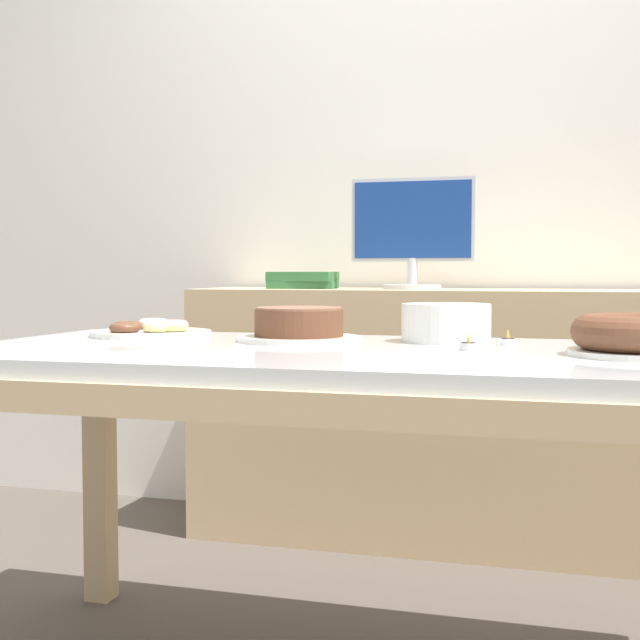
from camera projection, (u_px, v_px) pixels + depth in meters
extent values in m
cube|color=white|center=(454.00, 170.00, 3.28)|extent=(8.00, 0.10, 2.60)
cube|color=silver|center=(359.00, 358.00, 1.90)|extent=(1.77, 0.82, 0.04)
cube|color=#D1B284|center=(306.00, 406.00, 1.53)|extent=(1.80, 0.08, 0.06)
cube|color=#D1B284|center=(395.00, 362.00, 2.27)|extent=(1.80, 0.08, 0.06)
cube|color=#D1B284|center=(12.00, 368.00, 2.15)|extent=(0.08, 0.85, 0.06)
cube|color=#D1B284|center=(100.00, 476.00, 2.51)|extent=(0.07, 0.07, 0.70)
cube|color=#D1B284|center=(440.00, 416.00, 3.04)|extent=(1.70, 0.44, 0.87)
cylinder|color=silver|center=(412.00, 287.00, 3.04)|extent=(0.20, 0.20, 0.02)
cylinder|color=silver|center=(412.00, 271.00, 3.04)|extent=(0.04, 0.04, 0.09)
cube|color=silver|center=(413.00, 220.00, 3.03)|extent=(0.42, 0.02, 0.28)
cube|color=navy|center=(412.00, 220.00, 3.02)|extent=(0.40, 0.00, 0.26)
cube|color=#2D6638|center=(303.00, 285.00, 3.15)|extent=(0.25, 0.19, 0.03)
cube|color=#2D6638|center=(303.00, 276.00, 3.15)|extent=(0.23, 0.18, 0.03)
cylinder|color=silver|center=(299.00, 339.00, 2.11)|extent=(0.30, 0.30, 0.01)
cylinder|color=brown|center=(299.00, 323.00, 2.11)|extent=(0.21, 0.21, 0.06)
cylinder|color=brown|center=(299.00, 309.00, 2.11)|extent=(0.21, 0.21, 0.01)
cylinder|color=silver|center=(639.00, 353.00, 1.75)|extent=(0.28, 0.28, 0.01)
torus|color=brown|center=(640.00, 332.00, 1.75)|extent=(0.27, 0.27, 0.07)
cylinder|color=silver|center=(151.00, 333.00, 2.28)|extent=(0.31, 0.31, 0.01)
torus|color=#EAD184|center=(172.00, 326.00, 2.25)|extent=(0.08, 0.08, 0.03)
torus|color=pink|center=(174.00, 325.00, 2.34)|extent=(0.08, 0.08, 0.02)
torus|color=white|center=(153.00, 324.00, 2.35)|extent=(0.08, 0.08, 0.03)
torus|color=brown|center=(128.00, 326.00, 2.30)|extent=(0.07, 0.07, 0.02)
torus|color=brown|center=(125.00, 328.00, 2.22)|extent=(0.08, 0.08, 0.02)
torus|color=#EAD184|center=(156.00, 327.00, 2.22)|extent=(0.07, 0.07, 0.02)
cylinder|color=silver|center=(446.00, 340.00, 2.10)|extent=(0.21, 0.21, 0.01)
cylinder|color=silver|center=(446.00, 335.00, 2.09)|extent=(0.21, 0.21, 0.01)
cylinder|color=silver|center=(446.00, 331.00, 2.09)|extent=(0.21, 0.21, 0.01)
cylinder|color=silver|center=(446.00, 327.00, 2.09)|extent=(0.21, 0.21, 0.01)
cylinder|color=silver|center=(446.00, 323.00, 2.09)|extent=(0.21, 0.21, 0.01)
cylinder|color=silver|center=(446.00, 319.00, 2.09)|extent=(0.21, 0.21, 0.01)
cylinder|color=silver|center=(446.00, 314.00, 2.09)|extent=(0.21, 0.21, 0.01)
cylinder|color=silver|center=(446.00, 310.00, 2.09)|extent=(0.21, 0.21, 0.01)
cylinder|color=silver|center=(446.00, 306.00, 2.09)|extent=(0.21, 0.21, 0.01)
cylinder|color=silver|center=(469.00, 347.00, 1.87)|extent=(0.04, 0.04, 0.02)
cylinder|color=white|center=(469.00, 344.00, 1.87)|extent=(0.03, 0.03, 0.00)
cone|color=#F9B74C|center=(469.00, 338.00, 1.87)|extent=(0.01, 0.01, 0.02)
cylinder|color=silver|center=(508.00, 342.00, 1.99)|extent=(0.04, 0.04, 0.02)
cylinder|color=white|center=(508.00, 339.00, 1.99)|extent=(0.03, 0.03, 0.00)
cone|color=#F9B74C|center=(508.00, 333.00, 1.99)|extent=(0.01, 0.01, 0.02)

